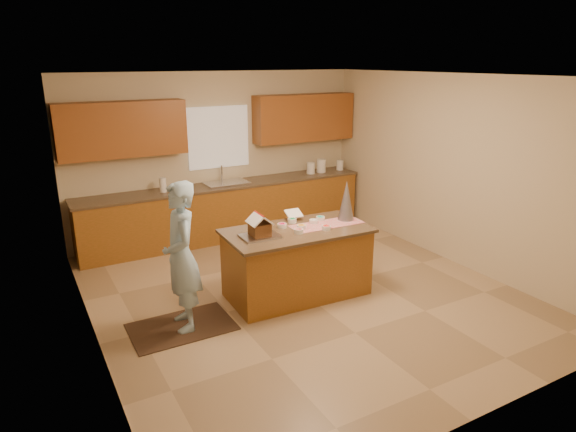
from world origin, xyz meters
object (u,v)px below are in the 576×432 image
object	(u,v)px
island_base	(297,264)
boy	(181,257)
tinsel_tree	(346,201)
gingerbread_house	(260,227)

from	to	relation	value
island_base	boy	size ratio (longest dim) A/B	1.03
tinsel_tree	boy	world-z (taller)	boy
island_base	tinsel_tree	xyz separation A→B (m)	(0.74, 0.02, 0.72)
tinsel_tree	gingerbread_house	bearing A→B (deg)	-177.79
tinsel_tree	gingerbread_house	xyz separation A→B (m)	(-1.27, -0.05, -0.14)
island_base	tinsel_tree	size ratio (longest dim) A/B	3.27
tinsel_tree	boy	bearing A→B (deg)	-177.15
island_base	gingerbread_house	xyz separation A→B (m)	(-0.53, -0.03, 0.58)
gingerbread_house	island_base	bearing A→B (deg)	3.11
tinsel_tree	boy	size ratio (longest dim) A/B	0.32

